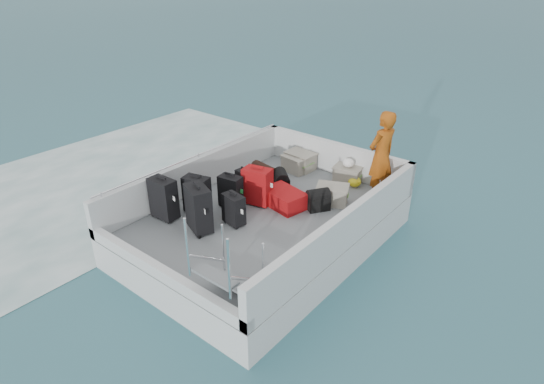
% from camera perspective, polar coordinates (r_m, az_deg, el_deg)
% --- Properties ---
extents(ground, '(160.00, 160.00, 0.00)m').
position_cam_1_polar(ground, '(8.82, -0.88, -6.30)').
color(ground, '#194B5A').
rests_on(ground, ground).
extents(wake_foam, '(10.00, 10.00, 0.00)m').
position_cam_1_polar(wake_foam, '(12.10, -18.64, 1.95)').
color(wake_foam, white).
rests_on(wake_foam, ground).
extents(ferry_hull, '(3.60, 5.00, 0.60)m').
position_cam_1_polar(ferry_hull, '(8.66, -0.90, -4.65)').
color(ferry_hull, silver).
rests_on(ferry_hull, ground).
extents(deck, '(3.30, 4.70, 0.02)m').
position_cam_1_polar(deck, '(8.50, -0.91, -2.87)').
color(deck, slate).
rests_on(deck, ferry_hull).
extents(deck_fittings, '(3.60, 5.00, 0.90)m').
position_cam_1_polar(deck_fittings, '(7.90, -0.49, -2.17)').
color(deck_fittings, silver).
rests_on(deck_fittings, deck).
extents(suitcase_0, '(0.51, 0.30, 0.78)m').
position_cam_1_polar(suitcase_0, '(8.43, -13.46, -0.84)').
color(suitcase_0, black).
rests_on(suitcase_0, deck).
extents(suitcase_1, '(0.53, 0.38, 0.72)m').
position_cam_1_polar(suitcase_1, '(8.52, -9.39, -0.37)').
color(suitcase_1, black).
rests_on(suitcase_1, deck).
extents(suitcase_2, '(0.38, 0.26, 0.52)m').
position_cam_1_polar(suitcase_2, '(9.09, -3.43, 1.15)').
color(suitcase_2, black).
rests_on(suitcase_2, deck).
extents(suitcase_3, '(0.63, 0.50, 0.83)m').
position_cam_1_polar(suitcase_3, '(7.93, -9.19, -2.11)').
color(suitcase_3, black).
rests_on(suitcase_3, deck).
extents(suitcase_4, '(0.46, 0.32, 0.64)m').
position_cam_1_polar(suitcase_4, '(8.64, -5.22, 0.03)').
color(suitcase_4, black).
rests_on(suitcase_4, deck).
extents(suitcase_5, '(0.59, 0.43, 0.73)m').
position_cam_1_polar(suitcase_5, '(8.70, -1.85, 0.69)').
color(suitcase_5, maroon).
rests_on(suitcase_5, deck).
extents(suitcase_6, '(0.45, 0.31, 0.57)m').
position_cam_1_polar(suitcase_6, '(8.09, -4.83, -2.24)').
color(suitcase_6, black).
rests_on(suitcase_6, deck).
extents(suitcase_8, '(0.91, 0.69, 0.32)m').
position_cam_1_polar(suitcase_8, '(8.70, 1.54, -0.82)').
color(suitcase_8, maroon).
rests_on(suitcase_8, deck).
extents(duffel_0, '(0.64, 0.40, 0.32)m').
position_cam_1_polar(duffel_0, '(9.64, -0.98, 2.09)').
color(duffel_0, black).
rests_on(duffel_0, deck).
extents(duffel_1, '(0.52, 0.51, 0.32)m').
position_cam_1_polar(duffel_1, '(9.35, 1.14, 1.26)').
color(duffel_1, black).
rests_on(duffel_1, deck).
extents(duffel_2, '(0.48, 0.51, 0.32)m').
position_cam_1_polar(duffel_2, '(8.64, 5.79, -1.18)').
color(duffel_2, black).
rests_on(duffel_2, deck).
extents(crate_0, '(0.63, 0.46, 0.37)m').
position_cam_1_polar(crate_0, '(10.28, 3.59, 3.85)').
color(crate_0, gray).
rests_on(crate_0, deck).
extents(crate_1, '(0.60, 0.45, 0.33)m').
position_cam_1_polar(crate_1, '(10.17, 2.98, 3.49)').
color(crate_1, gray).
rests_on(crate_1, deck).
extents(crate_2, '(0.60, 0.47, 0.33)m').
position_cam_1_polar(crate_2, '(9.77, 9.45, 2.11)').
color(crate_2, gray).
rests_on(crate_2, deck).
extents(crate_3, '(0.68, 0.59, 0.34)m').
position_cam_1_polar(crate_3, '(8.87, 7.57, -0.41)').
color(crate_3, gray).
rests_on(crate_3, deck).
extents(yellow_bag, '(0.28, 0.26, 0.22)m').
position_cam_1_polar(yellow_bag, '(9.63, 10.32, 1.29)').
color(yellow_bag, yellow).
rests_on(yellow_bag, deck).
extents(white_bag, '(0.24, 0.24, 0.18)m').
position_cam_1_polar(white_bag, '(9.67, 9.56, 3.46)').
color(white_bag, white).
rests_on(white_bag, crate_2).
extents(passenger, '(0.58, 0.75, 1.78)m').
position_cam_1_polar(passenger, '(8.95, 13.54, 4.40)').
color(passenger, '#D76114').
rests_on(passenger, deck).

